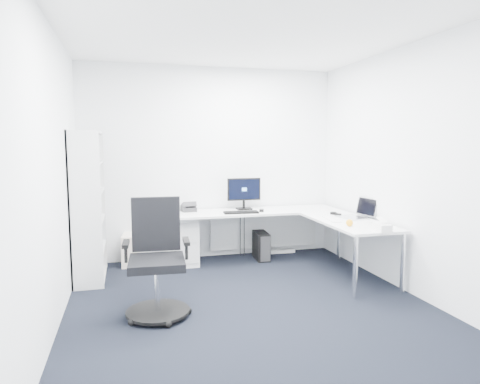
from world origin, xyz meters
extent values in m
plane|color=black|center=(0.00, 0.00, 0.00)|extent=(4.20, 4.20, 0.00)
plane|color=white|center=(0.00, 0.00, 2.70)|extent=(4.20, 4.20, 0.00)
cube|color=white|center=(0.00, 2.10, 1.35)|extent=(3.60, 0.02, 2.70)
cube|color=white|center=(0.00, -2.10, 1.35)|extent=(3.60, 0.02, 2.70)
cube|color=white|center=(-1.80, 0.00, 1.35)|extent=(0.02, 4.20, 2.70)
cube|color=white|center=(1.80, 0.00, 1.35)|extent=(0.02, 4.20, 2.70)
cube|color=silver|center=(-0.48, 1.81, 0.33)|extent=(0.43, 0.53, 0.66)
cube|color=black|center=(0.64, 1.74, 0.19)|extent=(0.20, 0.41, 0.39)
cube|color=beige|center=(-1.15, 1.94, 0.21)|extent=(0.25, 0.46, 0.42)
cube|color=white|center=(1.06, 1.97, 0.02)|extent=(0.38, 0.08, 0.04)
cube|color=black|center=(0.30, 1.56, 0.71)|extent=(0.47, 0.20, 0.02)
cube|color=black|center=(0.61, 1.62, 0.72)|extent=(0.09, 0.11, 0.03)
cube|color=white|center=(1.25, 0.80, 0.71)|extent=(0.19, 0.44, 0.01)
sphere|color=#F4A115|center=(1.25, 0.37, 0.74)|extent=(0.08, 0.08, 0.08)
cube|color=white|center=(1.45, 0.04, 0.74)|extent=(0.15, 0.25, 0.08)
camera|label=1|loc=(-1.18, -3.91, 1.64)|focal=32.00mm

